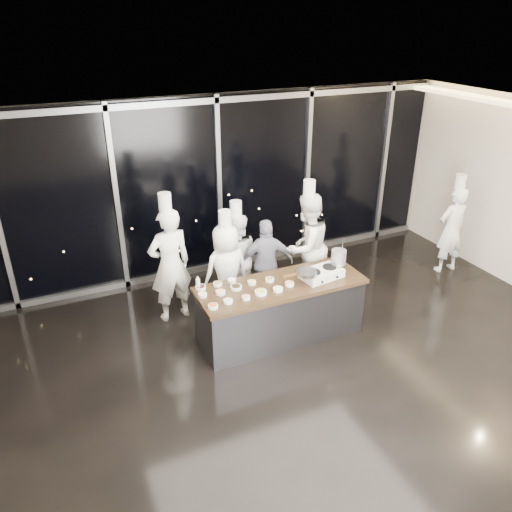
{
  "coord_description": "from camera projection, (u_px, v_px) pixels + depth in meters",
  "views": [
    {
      "loc": [
        -2.89,
        -4.66,
        4.41
      ],
      "look_at": [
        -0.26,
        1.2,
        1.26
      ],
      "focal_mm": 35.0,
      "sensor_mm": 36.0,
      "label": 1
    }
  ],
  "objects": [
    {
      "name": "squeeze_bottle",
      "position": [
        198.0,
        283.0,
        6.97
      ],
      "size": [
        0.06,
        0.06,
        0.22
      ],
      "color": "white",
      "rests_on": "demo_counter"
    },
    {
      "name": "prep_bowls",
      "position": [
        240.0,
        290.0,
        6.96
      ],
      "size": [
        1.36,
        0.68,
        0.05
      ],
      "color": "white",
      "rests_on": "demo_counter"
    },
    {
      "name": "chef_far_left",
      "position": [
        170.0,
        264.0,
        7.62
      ],
      "size": [
        0.73,
        0.53,
        2.08
      ],
      "rotation": [
        0.0,
        0.0,
        3.28
      ],
      "color": "white",
      "rests_on": "ground"
    },
    {
      "name": "frying_pan",
      "position": [
        306.0,
        272.0,
        7.12
      ],
      "size": [
        0.54,
        0.34,
        0.05
      ],
      "rotation": [
        0.0,
        0.0,
        0.14
      ],
      "color": "slate",
      "rests_on": "stove"
    },
    {
      "name": "guest",
      "position": [
        267.0,
        263.0,
        8.09
      ],
      "size": [
        0.94,
        0.56,
        1.49
      ],
      "rotation": [
        0.0,
        0.0,
        2.9
      ],
      "color": "#131334",
      "rests_on": "ground"
    },
    {
      "name": "stock_pot",
      "position": [
        339.0,
        257.0,
        7.38
      ],
      "size": [
        0.24,
        0.24,
        0.22
      ],
      "primitive_type": "cylinder",
      "rotation": [
        0.0,
        0.0,
        0.14
      ],
      "color": "silver",
      "rests_on": "stove"
    },
    {
      "name": "stove",
      "position": [
        321.0,
        273.0,
        7.31
      ],
      "size": [
        0.65,
        0.45,
        0.14
      ],
      "rotation": [
        0.0,
        0.0,
        0.14
      ],
      "color": "silver",
      "rests_on": "demo_counter"
    },
    {
      "name": "room_shell",
      "position": [
        331.0,
        215.0,
        5.9
      ],
      "size": [
        9.02,
        7.02,
        3.21
      ],
      "color": "beige",
      "rests_on": "ground"
    },
    {
      "name": "chef_side",
      "position": [
        451.0,
        229.0,
        9.13
      ],
      "size": [
        0.6,
        0.4,
        1.87
      ],
      "rotation": [
        0.0,
        0.0,
        3.13
      ],
      "color": "white",
      "rests_on": "ground"
    },
    {
      "name": "chef_left",
      "position": [
        226.0,
        270.0,
        7.76
      ],
      "size": [
        0.81,
        0.57,
        1.78
      ],
      "rotation": [
        0.0,
        0.0,
        3.25
      ],
      "color": "white",
      "rests_on": "ground"
    },
    {
      "name": "ground",
      "position": [
        309.0,
        370.0,
        6.83
      ],
      "size": [
        9.0,
        9.0,
        0.0
      ],
      "primitive_type": "plane",
      "color": "black",
      "rests_on": "ground"
    },
    {
      "name": "chef_right",
      "position": [
        306.0,
        246.0,
        8.25
      ],
      "size": [
        1.06,
        0.93,
        2.06
      ],
      "rotation": [
        0.0,
        0.0,
        3.46
      ],
      "color": "white",
      "rests_on": "ground"
    },
    {
      "name": "chef_center",
      "position": [
        237.0,
        257.0,
        8.25
      ],
      "size": [
        0.82,
        0.69,
        1.74
      ],
      "rotation": [
        0.0,
        0.0,
        2.97
      ],
      "color": "white",
      "rests_on": "ground"
    },
    {
      "name": "window_wall",
      "position": [
        218.0,
        186.0,
        8.93
      ],
      "size": [
        8.9,
        0.11,
        3.2
      ],
      "color": "black",
      "rests_on": "ground"
    },
    {
      "name": "demo_counter",
      "position": [
        280.0,
        310.0,
        7.36
      ],
      "size": [
        2.46,
        0.86,
        0.9
      ],
      "color": "#3C3C41",
      "rests_on": "ground"
    }
  ]
}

